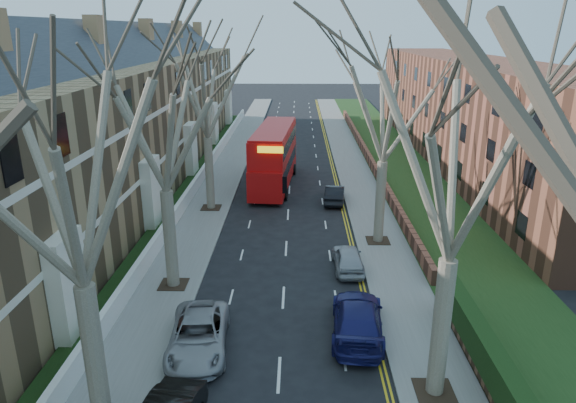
{
  "coord_description": "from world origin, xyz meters",
  "views": [
    {
      "loc": [
        0.67,
        -7.6,
        12.65
      ],
      "look_at": [
        0.12,
        20.93,
        3.03
      ],
      "focal_mm": 32.0,
      "sensor_mm": 36.0,
      "label": 1
    }
  ],
  "objects": [
    {
      "name": "pavement_left",
      "position": [
        -6.0,
        39.0,
        0.06
      ],
      "size": [
        3.0,
        102.0,
        0.12
      ],
      "primitive_type": "cube",
      "color": "slate",
      "rests_on": "ground"
    },
    {
      "name": "pavement_right",
      "position": [
        6.0,
        39.0,
        0.06
      ],
      "size": [
        3.0,
        102.0,
        0.12
      ],
      "primitive_type": "cube",
      "color": "slate",
      "rests_on": "ground"
    },
    {
      "name": "terrace_left",
      "position": [
        -13.65,
        31.0,
        5.53
      ],
      "size": [
        9.7,
        78.0,
        13.6
      ],
      "color": "olive",
      "rests_on": "ground"
    },
    {
      "name": "flats_right",
      "position": [
        17.46,
        43.0,
        4.98
      ],
      "size": [
        13.97,
        54.0,
        10.0
      ],
      "color": "brown",
      "rests_on": "ground"
    },
    {
      "name": "front_wall_left",
      "position": [
        -7.65,
        31.0,
        0.62
      ],
      "size": [
        0.3,
        78.0,
        1.0
      ],
      "color": "white",
      "rests_on": "ground"
    },
    {
      "name": "grass_verge_right",
      "position": [
        10.5,
        39.0,
        0.15
      ],
      "size": [
        6.0,
        102.0,
        0.06
      ],
      "color": "#1D3A15",
      "rests_on": "ground"
    },
    {
      "name": "tree_left_mid",
      "position": [
        -5.7,
        6.0,
        9.56
      ],
      "size": [
        10.5,
        10.5,
        14.71
      ],
      "color": "brown",
      "rests_on": "ground"
    },
    {
      "name": "tree_left_far",
      "position": [
        -5.7,
        16.0,
        9.24
      ],
      "size": [
        10.15,
        10.15,
        14.22
      ],
      "color": "brown",
      "rests_on": "ground"
    },
    {
      "name": "tree_left_dist",
      "position": [
        -5.7,
        28.0,
        9.56
      ],
      "size": [
        10.5,
        10.5,
        14.71
      ],
      "color": "brown",
      "rests_on": "ground"
    },
    {
      "name": "tree_right_mid",
      "position": [
        5.7,
        8.0,
        9.56
      ],
      "size": [
        10.5,
        10.5,
        14.71
      ],
      "color": "brown",
      "rests_on": "ground"
    },
    {
      "name": "tree_right_far",
      "position": [
        5.7,
        22.0,
        9.24
      ],
      "size": [
        10.15,
        10.15,
        14.22
      ],
      "color": "brown",
      "rests_on": "ground"
    },
    {
      "name": "double_decker_bus",
      "position": [
        -1.29,
        34.15,
        2.41
      ],
      "size": [
        3.64,
        11.9,
        4.88
      ],
      "rotation": [
        0.0,
        0.0,
        3.06
      ],
      "color": "#BA0D0D",
      "rests_on": "ground"
    },
    {
      "name": "car_left_far",
      "position": [
        -3.37,
        10.54,
        0.7
      ],
      "size": [
        2.74,
        5.23,
        1.41
      ],
      "primitive_type": "imported",
      "rotation": [
        0.0,
        0.0,
        0.08
      ],
      "color": "gray",
      "rests_on": "ground"
    },
    {
      "name": "car_right_near",
      "position": [
        3.3,
        11.82,
        0.78
      ],
      "size": [
        2.64,
        5.53,
        1.56
      ],
      "primitive_type": "imported",
      "rotation": [
        0.0,
        0.0,
        3.05
      ],
      "color": "navy",
      "rests_on": "ground"
    },
    {
      "name": "car_right_mid",
      "position": [
        3.48,
        18.21,
        0.65
      ],
      "size": [
        1.66,
        3.89,
        1.31
      ],
      "primitive_type": "imported",
      "rotation": [
        0.0,
        0.0,
        3.17
      ],
      "color": "#9FA2A8",
      "rests_on": "ground"
    },
    {
      "name": "car_right_far",
      "position": [
        3.52,
        29.83,
        0.67
      ],
      "size": [
        1.84,
        4.19,
        1.34
      ],
      "primitive_type": "imported",
      "rotation": [
        0.0,
        0.0,
        3.03
      ],
      "color": "black",
      "rests_on": "ground"
    }
  ]
}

